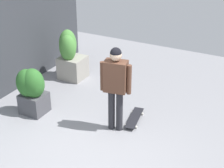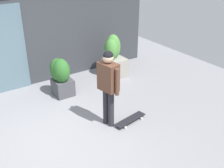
% 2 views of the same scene
% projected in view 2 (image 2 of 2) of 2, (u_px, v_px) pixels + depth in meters
% --- Properties ---
extents(ground_plane, '(12.00, 12.00, 0.00)m').
position_uv_depth(ground_plane, '(59.00, 141.00, 5.68)').
color(ground_plane, gray).
extents(building_facade, '(8.62, 0.31, 3.80)m').
position_uv_depth(building_facade, '(3.00, 20.00, 7.05)').
color(building_facade, '#383A3F').
rests_on(building_facade, ground_plane).
extents(skateboarder, '(0.33, 0.59, 1.72)m').
position_uv_depth(skateboarder, '(108.00, 81.00, 5.78)').
color(skateboarder, '#28282D').
rests_on(skateboarder, ground_plane).
extents(skateboard, '(0.85, 0.35, 0.08)m').
position_uv_depth(skateboard, '(130.00, 120.00, 6.29)').
color(skateboard, black).
rests_on(skateboard, ground_plane).
extents(planter_box_left, '(0.51, 0.62, 1.04)m').
position_uv_depth(planter_box_left, '(61.00, 75.00, 7.21)').
color(planter_box_left, '#47474C').
rests_on(planter_box_left, ground_plane).
extents(planter_box_right, '(0.60, 0.65, 1.27)m').
position_uv_depth(planter_box_right, '(113.00, 57.00, 8.31)').
color(planter_box_right, gray).
rests_on(planter_box_right, ground_plane).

